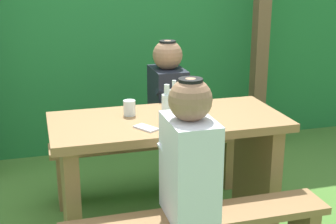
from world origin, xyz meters
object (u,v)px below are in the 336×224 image
Objects in this scene: bench_far at (147,155)px; person_black_coat at (168,94)px; bottle_left at (174,103)px; bottle_right at (167,108)px; person_white_shirt at (189,155)px; cell_phone at (146,128)px; picnic_table at (168,157)px; drinking_glass at (129,108)px.

person_black_coat is (0.16, -0.00, 0.45)m from bench_far.
bottle_left is 0.13m from bottle_right.
person_white_shirt reaches higher than cell_phone.
picnic_table is 0.64m from person_black_coat.
picnic_table is 1.00× the size of bench_far.
bench_far is 1.22m from person_white_shirt.
person_white_shirt is 7.71× the size of drinking_glass.
person_white_shirt reaches higher than picnic_table.
bench_far is 0.88m from cell_phone.
bench_far is at bearing 65.12° from drinking_glass.
person_black_coat is 5.14× the size of cell_phone.
drinking_glass is at bearing 67.08° from cell_phone.
bench_far is 5.99× the size of bottle_right.
picnic_table is 6.14× the size of bottle_left.
person_white_shirt reaches higher than bottle_right.
person_white_shirt is (-0.05, -0.57, 0.24)m from picnic_table.
drinking_glass is (-0.37, -0.45, 0.06)m from person_black_coat.
drinking_glass is (-0.21, 0.11, 0.30)m from picnic_table.
person_white_shirt is 5.14× the size of cell_phone.
bench_far is (0.00, 0.57, -0.21)m from picnic_table.
bottle_left is (0.04, -0.57, 0.56)m from bench_far.
bottle_right is (-0.20, -0.67, 0.11)m from person_black_coat.
drinking_glass is 0.41× the size of bottle_left.
cell_phone is at bearing -81.83° from drinking_glass.
bench_far is 10.00× the size of cell_phone.
bottle_right is at bearing -106.16° from person_black_coat.
bottle_right is (0.17, -0.22, 0.05)m from drinking_glass.
bottle_left is (-0.12, -0.57, 0.10)m from person_black_coat.
picnic_table is at bearing -28.49° from drinking_glass.
bottle_right is (0.01, 0.46, 0.11)m from person_white_shirt.
person_white_shirt is 0.47m from bottle_right.
bottle_right reaches higher than bench_far.
drinking_glass is 0.28m from cell_phone.
bottle_left is at bearing 55.41° from bottle_right.
cell_phone is at bearing -137.55° from picnic_table.
bench_far is at bearing 45.60° from cell_phone.
person_black_coat is at bearing 34.41° from cell_phone.
bench_far is 14.99× the size of drinking_glass.
bench_far is at bearing 178.80° from person_black_coat.
person_black_coat is at bearing 79.50° from person_white_shirt.
bottle_right reaches higher than bottle_left.
cell_phone is at bearing -143.02° from bottle_left.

